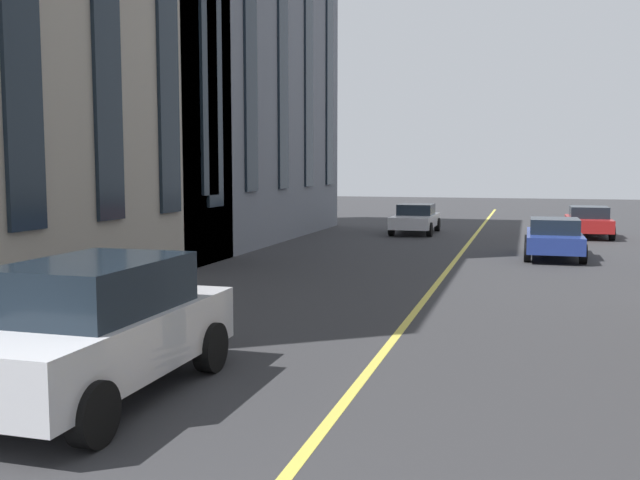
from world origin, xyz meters
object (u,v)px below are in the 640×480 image
(car_blue_parked_a, at_px, (554,237))
(car_red_oncoming, at_px, (588,221))
(car_white_mid, at_px, (97,327))
(car_white_far, at_px, (415,218))

(car_blue_parked_a, bearing_deg, car_red_oncoming, -11.80)
(car_white_mid, bearing_deg, car_blue_parked_a, -20.12)
(car_red_oncoming, bearing_deg, car_blue_parked_a, 168.20)
(car_white_far, xyz_separation_m, car_white_mid, (-25.43, 0.47, 0.27))
(car_white_far, bearing_deg, car_red_oncoming, -87.26)
(car_red_oncoming, xyz_separation_m, car_white_far, (-0.37, 7.68, 0.00))
(car_blue_parked_a, height_order, car_white_mid, car_white_mid)
(car_red_oncoming, relative_size, car_blue_parked_a, 1.00)
(car_white_mid, bearing_deg, car_white_far, -1.06)
(car_white_far, height_order, car_white_mid, car_white_mid)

